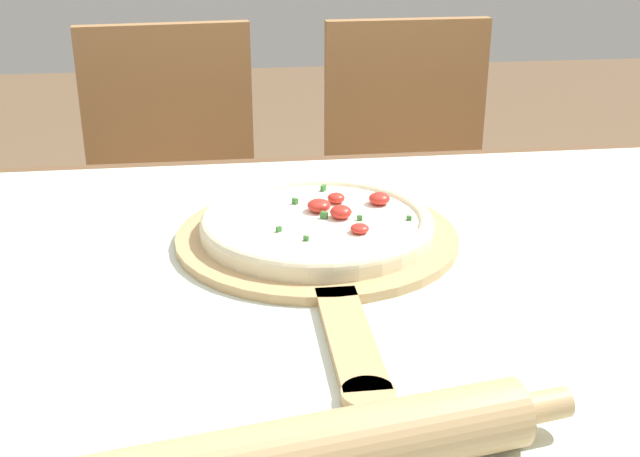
{
  "coord_description": "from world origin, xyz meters",
  "views": [
    {
      "loc": [
        -0.17,
        -0.84,
        1.15
      ],
      "look_at": [
        -0.05,
        0.08,
        0.77
      ],
      "focal_mm": 45.0,
      "sensor_mm": 36.0,
      "label": 1
    }
  ],
  "objects": [
    {
      "name": "dining_table",
      "position": [
        0.0,
        0.0,
        0.63
      ],
      "size": [
        1.29,
        0.99,
        0.73
      ],
      "color": "brown",
      "rests_on": "ground_plane"
    },
    {
      "name": "towel_cloth",
      "position": [
        0.0,
        0.0,
        0.73
      ],
      "size": [
        1.21,
        0.91,
        0.0
      ],
      "color": "silver",
      "rests_on": "dining_table"
    },
    {
      "name": "pizza_peel",
      "position": [
        -0.05,
        0.09,
        0.74
      ],
      "size": [
        0.36,
        0.57,
        0.01
      ],
      "color": "tan",
      "rests_on": "towel_cloth"
    },
    {
      "name": "pizza",
      "position": [
        -0.05,
        0.11,
        0.76
      ],
      "size": [
        0.3,
        0.3,
        0.04
      ],
      "color": "beige",
      "rests_on": "pizza_peel"
    },
    {
      "name": "rolling_pin",
      "position": [
        -0.13,
        -0.35,
        0.76
      ],
      "size": [
        0.46,
        0.12,
        0.06
      ],
      "rotation": [
        0.0,
        0.0,
        0.17
      ],
      "color": "tan",
      "rests_on": "towel_cloth"
    },
    {
      "name": "chair_left",
      "position": [
        -0.28,
        0.88,
        0.52
      ],
      "size": [
        0.43,
        0.43,
        0.9
      ],
      "rotation": [
        0.0,
        0.0,
        0.09
      ],
      "color": "#A37547",
      "rests_on": "ground_plane"
    },
    {
      "name": "chair_right",
      "position": [
        0.27,
        0.88,
        0.52
      ],
      "size": [
        0.41,
        0.41,
        0.9
      ],
      "rotation": [
        0.0,
        0.0,
        0.02
      ],
      "color": "#A37547",
      "rests_on": "ground_plane"
    }
  ]
}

